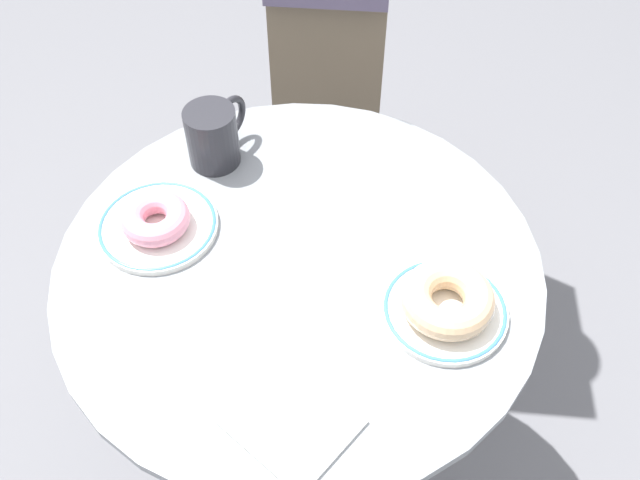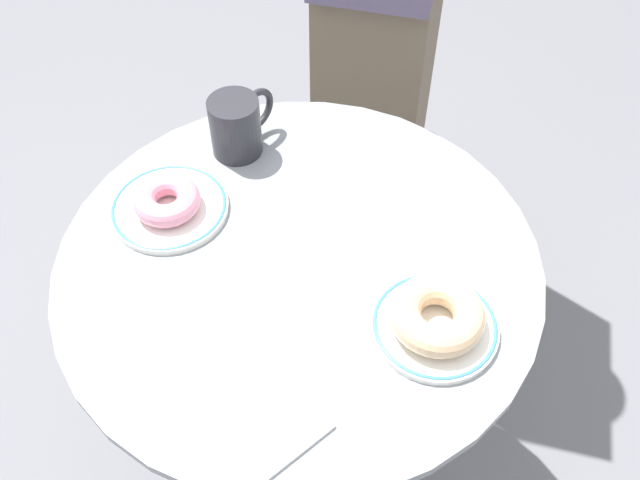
{
  "view_description": "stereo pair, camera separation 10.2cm",
  "coord_description": "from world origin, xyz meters",
  "px_view_note": "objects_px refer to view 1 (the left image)",
  "views": [
    {
      "loc": [
        0.25,
        -0.6,
        1.6
      ],
      "look_at": [
        0.03,
        0.01,
        0.81
      ],
      "focal_mm": 40.0,
      "sensor_mm": 36.0,
      "label": 1
    },
    {
      "loc": [
        0.34,
        -0.56,
        1.6
      ],
      "look_at": [
        0.03,
        0.01,
        0.81
      ],
      "focal_mm": 40.0,
      "sensor_mm": 36.0,
      "label": 2
    }
  ],
  "objects_px": {
    "donut_pink_frosted": "(155,218)",
    "paper_napkin": "(293,423)",
    "cafe_table": "(301,341)",
    "plate_left": "(158,226)",
    "plate_right": "(445,310)",
    "coffee_mug": "(214,135)",
    "donut_glazed": "(447,299)"
  },
  "relations": [
    {
      "from": "donut_pink_frosted",
      "to": "donut_glazed",
      "type": "bearing_deg",
      "value": 0.3
    },
    {
      "from": "donut_pink_frosted",
      "to": "paper_napkin",
      "type": "distance_m",
      "value": 0.38
    },
    {
      "from": "donut_glazed",
      "to": "cafe_table",
      "type": "bearing_deg",
      "value": 175.93
    },
    {
      "from": "plate_right",
      "to": "donut_pink_frosted",
      "type": "height_order",
      "value": "donut_pink_frosted"
    },
    {
      "from": "donut_pink_frosted",
      "to": "coffee_mug",
      "type": "distance_m",
      "value": 0.18
    },
    {
      "from": "cafe_table",
      "to": "plate_left",
      "type": "bearing_deg",
      "value": -176.63
    },
    {
      "from": "donut_pink_frosted",
      "to": "cafe_table",
      "type": "bearing_deg",
      "value": 4.72
    },
    {
      "from": "cafe_table",
      "to": "paper_napkin",
      "type": "height_order",
      "value": "paper_napkin"
    },
    {
      "from": "plate_left",
      "to": "coffee_mug",
      "type": "distance_m",
      "value": 0.18
    },
    {
      "from": "cafe_table",
      "to": "plate_right",
      "type": "relative_size",
      "value": 4.32
    },
    {
      "from": "coffee_mug",
      "to": "plate_left",
      "type": "bearing_deg",
      "value": -96.35
    },
    {
      "from": "cafe_table",
      "to": "donut_glazed",
      "type": "xyz_separation_m",
      "value": [
        0.23,
        -0.02,
        0.26
      ]
    },
    {
      "from": "plate_right",
      "to": "coffee_mug",
      "type": "distance_m",
      "value": 0.47
    },
    {
      "from": "cafe_table",
      "to": "paper_napkin",
      "type": "xyz_separation_m",
      "value": [
        0.09,
        -0.24,
        0.23
      ]
    },
    {
      "from": "donut_pink_frosted",
      "to": "plate_right",
      "type": "bearing_deg",
      "value": 0.3
    },
    {
      "from": "cafe_table",
      "to": "plate_left",
      "type": "relative_size",
      "value": 4.12
    },
    {
      "from": "plate_right",
      "to": "coffee_mug",
      "type": "bearing_deg",
      "value": 157.95
    },
    {
      "from": "donut_pink_frosted",
      "to": "coffee_mug",
      "type": "height_order",
      "value": "coffee_mug"
    },
    {
      "from": "donut_glazed",
      "to": "coffee_mug",
      "type": "distance_m",
      "value": 0.47
    },
    {
      "from": "plate_left",
      "to": "paper_napkin",
      "type": "relative_size",
      "value": 1.31
    },
    {
      "from": "plate_left",
      "to": "cafe_table",
      "type": "bearing_deg",
      "value": 3.37
    },
    {
      "from": "plate_right",
      "to": "donut_pink_frosted",
      "type": "xyz_separation_m",
      "value": [
        -0.45,
        -0.0,
        0.02
      ]
    },
    {
      "from": "plate_left",
      "to": "donut_glazed",
      "type": "height_order",
      "value": "donut_glazed"
    },
    {
      "from": "plate_right",
      "to": "paper_napkin",
      "type": "xyz_separation_m",
      "value": [
        -0.14,
        -0.23,
        -0.0
      ]
    },
    {
      "from": "paper_napkin",
      "to": "plate_right",
      "type": "bearing_deg",
      "value": 58.45
    },
    {
      "from": "paper_napkin",
      "to": "coffee_mug",
      "type": "relative_size",
      "value": 1.1
    },
    {
      "from": "plate_right",
      "to": "donut_pink_frosted",
      "type": "bearing_deg",
      "value": -179.7
    },
    {
      "from": "plate_right",
      "to": "paper_napkin",
      "type": "distance_m",
      "value": 0.27
    },
    {
      "from": "cafe_table",
      "to": "plate_left",
      "type": "distance_m",
      "value": 0.32
    },
    {
      "from": "plate_left",
      "to": "plate_right",
      "type": "height_order",
      "value": "same"
    },
    {
      "from": "plate_left",
      "to": "plate_right",
      "type": "relative_size",
      "value": 1.05
    },
    {
      "from": "cafe_table",
      "to": "donut_pink_frosted",
      "type": "relative_size",
      "value": 7.29
    }
  ]
}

